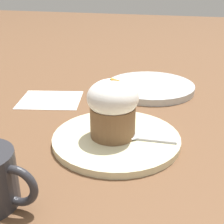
% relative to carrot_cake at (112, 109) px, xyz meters
% --- Properties ---
extents(ground_plane, '(4.00, 4.00, 0.00)m').
position_rel_carrot_cake_xyz_m(ground_plane, '(0.01, 0.00, -0.07)').
color(ground_plane, brown).
extents(dessert_plate, '(0.23, 0.23, 0.01)m').
position_rel_carrot_cake_xyz_m(dessert_plate, '(0.01, 0.00, -0.06)').
color(dessert_plate, beige).
rests_on(dessert_plate, ground_plane).
extents(carrot_cake, '(0.09, 0.09, 0.11)m').
position_rel_carrot_cake_xyz_m(carrot_cake, '(0.00, 0.00, 0.00)').
color(carrot_cake, brown).
rests_on(carrot_cake, dessert_plate).
extents(spoon, '(0.11, 0.03, 0.01)m').
position_rel_carrot_cake_xyz_m(spoon, '(0.04, 0.01, -0.05)').
color(spoon, '#B7B7BC').
rests_on(spoon, dessert_plate).
extents(side_plate, '(0.23, 0.23, 0.02)m').
position_rel_carrot_cake_xyz_m(side_plate, '(0.02, 0.30, -0.06)').
color(side_plate, silver).
rests_on(side_plate, ground_plane).
extents(paper_napkin, '(0.17, 0.15, 0.00)m').
position_rel_carrot_cake_xyz_m(paper_napkin, '(-0.20, 0.16, -0.07)').
color(paper_napkin, white).
rests_on(paper_napkin, ground_plane).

